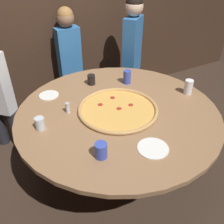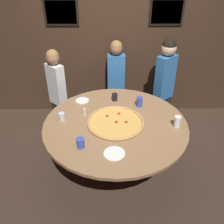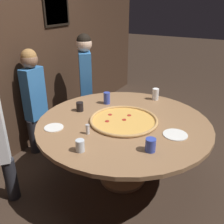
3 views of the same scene
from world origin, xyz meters
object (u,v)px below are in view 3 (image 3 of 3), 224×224
at_px(drink_cup_near_right, 151,145).
at_px(drink_cup_far_left, 156,94).
at_px(white_plate_right_side, 54,128).
at_px(condiment_shaker, 88,129).
at_px(drink_cup_near_left, 107,98).
at_px(drink_cup_centre_back, 80,107).
at_px(drink_cup_front_edge, 80,146).
at_px(diner_side_left, 86,79).
at_px(giant_pizza, 124,120).
at_px(dining_table, 123,131).
at_px(diner_centre_back, 34,96).
at_px(white_plate_beside_cup, 175,135).

xyz_separation_m(drink_cup_near_right, drink_cup_far_left, (1.14, 0.37, 0.01)).
relative_size(white_plate_right_side, condiment_shaker, 1.96).
distance_m(drink_cup_near_left, drink_cup_far_left, 0.63).
relative_size(drink_cup_near_right, drink_cup_centre_back, 1.11).
height_order(drink_cup_front_edge, diner_side_left, diner_side_left).
xyz_separation_m(drink_cup_near_right, drink_cup_centre_back, (0.39, 1.00, -0.01)).
distance_m(drink_cup_near_right, diner_side_left, 1.88).
bearing_deg(diner_side_left, white_plate_right_side, -17.36).
xyz_separation_m(giant_pizza, white_plate_right_side, (-0.46, 0.54, -0.01)).
bearing_deg(drink_cup_far_left, dining_table, 174.24).
height_order(white_plate_right_side, diner_centre_back, diner_centre_back).
xyz_separation_m(condiment_shaker, diner_side_left, (1.20, 0.84, 0.05)).
bearing_deg(drink_cup_near_left, drink_cup_centre_back, 154.37).
distance_m(white_plate_beside_cup, diner_side_left, 1.78).
height_order(drink_cup_centre_back, white_plate_beside_cup, drink_cup_centre_back).
distance_m(drink_cup_near_left, diner_side_left, 0.78).
relative_size(drink_cup_near_left, white_plate_beside_cup, 0.62).
xyz_separation_m(white_plate_beside_cup, diner_side_left, (0.82, 1.57, 0.10)).
bearing_deg(drink_cup_near_left, diner_side_left, 53.52).
distance_m(drink_cup_centre_back, diner_side_left, 0.92).
relative_size(dining_table, white_plate_right_side, 9.47).
distance_m(dining_table, drink_cup_centre_back, 0.58).
xyz_separation_m(dining_table, drink_cup_front_edge, (-0.67, 0.07, 0.16)).
relative_size(drink_cup_near_right, diner_side_left, 0.08).
relative_size(drink_cup_front_edge, condiment_shaker, 1.09).
xyz_separation_m(white_plate_right_side, diner_centre_back, (0.50, 0.75, 0.03)).
relative_size(white_plate_beside_cup, diner_side_left, 0.16).
bearing_deg(condiment_shaker, giant_pizza, -24.70).
bearing_deg(drink_cup_centre_back, giant_pizza, -90.75).
xyz_separation_m(drink_cup_near_right, white_plate_beside_cup, (0.37, -0.11, -0.05)).
height_order(drink_cup_near_left, drink_cup_far_left, drink_cup_far_left).
distance_m(drink_cup_near_right, white_plate_beside_cup, 0.39).
relative_size(condiment_shaker, diner_centre_back, 0.07).
relative_size(drink_cup_far_left, condiment_shaker, 1.49).
distance_m(drink_cup_centre_back, white_plate_right_side, 0.47).
distance_m(drink_cup_near_left, diner_centre_back, 0.95).
bearing_deg(drink_cup_far_left, white_plate_beside_cup, -148.30).
bearing_deg(drink_cup_front_edge, white_plate_beside_cup, -43.82).
bearing_deg(diner_centre_back, giant_pizza, 86.66).
relative_size(condiment_shaker, diner_side_left, 0.07).
relative_size(dining_table, drink_cup_far_left, 12.47).
relative_size(drink_cup_near_left, drink_cup_far_left, 0.99).
distance_m(condiment_shaker, diner_side_left, 1.46).
distance_m(giant_pizza, drink_cup_centre_back, 0.56).
relative_size(white_plate_right_side, diner_side_left, 0.13).
bearing_deg(giant_pizza, drink_cup_far_left, -5.65).
bearing_deg(drink_cup_centre_back, diner_side_left, 30.29).
bearing_deg(condiment_shaker, drink_cup_front_edge, -158.22).
xyz_separation_m(drink_cup_far_left, diner_centre_back, (-0.71, 1.37, -0.03)).
height_order(dining_table, giant_pizza, giant_pizza).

